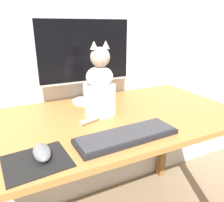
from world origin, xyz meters
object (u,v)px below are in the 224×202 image
(keyboard, at_px, (127,135))
(cat, at_px, (100,88))
(computer_mouse_left, at_px, (42,152))
(monitor, at_px, (85,56))

(keyboard, height_order, cat, cat)
(keyboard, relative_size, computer_mouse_left, 3.69)
(computer_mouse_left, xyz_separation_m, cat, (0.33, 0.27, 0.11))
(monitor, xyz_separation_m, keyboard, (-0.00, -0.48, -0.25))
(computer_mouse_left, height_order, cat, cat)
(computer_mouse_left, bearing_deg, cat, 40.08)
(monitor, xyz_separation_m, computer_mouse_left, (-0.32, -0.47, -0.24))
(keyboard, height_order, computer_mouse_left, computer_mouse_left)
(computer_mouse_left, relative_size, cat, 0.32)
(monitor, relative_size, keyboard, 1.27)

